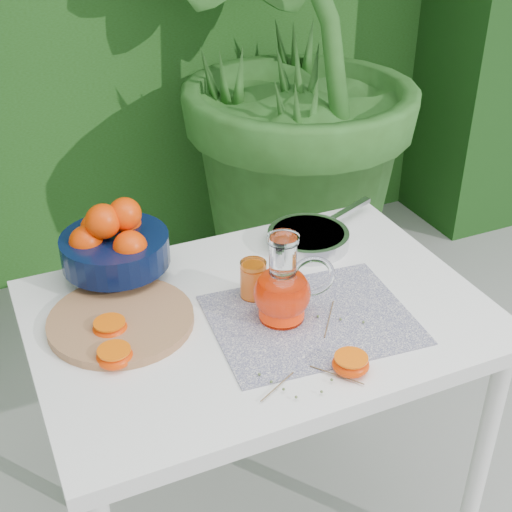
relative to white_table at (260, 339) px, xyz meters
name	(u,v)px	position (x,y,z in m)	size (l,w,h in m)	color
potted_plant_right	(272,47)	(0.56, 1.13, 0.33)	(1.99, 1.99, 1.99)	#2A581E
white_table	(260,339)	(0.00, 0.00, 0.00)	(1.00, 0.70, 0.75)	white
placemat	(311,319)	(0.09, -0.08, 0.08)	(0.43, 0.33, 0.00)	#0B0E41
cutting_board	(121,320)	(-0.30, 0.07, 0.09)	(0.32, 0.32, 0.02)	#976C44
fruit_bowl	(114,243)	(-0.25, 0.27, 0.17)	(0.33, 0.33, 0.20)	black
juice_pitcher	(283,290)	(0.03, -0.05, 0.16)	(0.19, 0.16, 0.20)	white
juice_tumbler	(253,280)	(0.01, 0.05, 0.13)	(0.07, 0.07, 0.09)	white
saute_pan	(309,237)	(0.23, 0.21, 0.10)	(0.38, 0.28, 0.04)	#B8B8BC
orange_halves	(190,349)	(-0.20, -0.09, 0.10)	(0.52, 0.40, 0.04)	#FF5402
thyme_sprigs	(316,356)	(0.03, -0.20, 0.09)	(0.31, 0.27, 0.01)	brown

